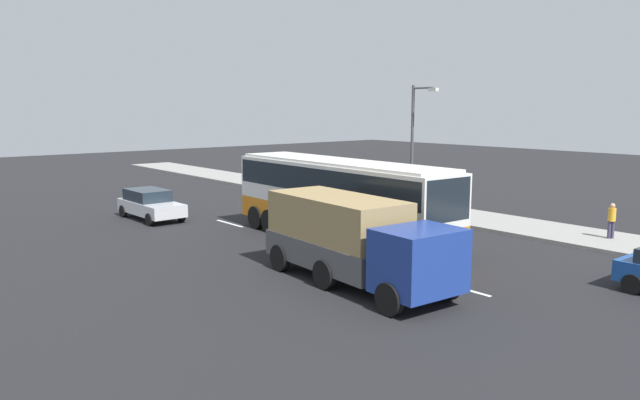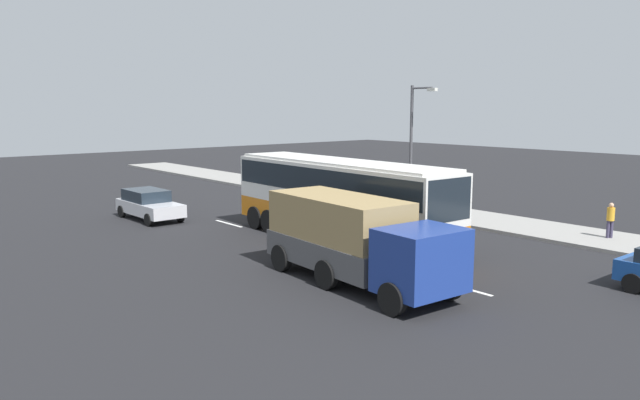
# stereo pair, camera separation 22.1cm
# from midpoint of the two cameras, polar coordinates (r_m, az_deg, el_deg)

# --- Properties ---
(ground_plane) EXTENTS (120.00, 120.00, 0.00)m
(ground_plane) POSITION_cam_midpoint_polar(r_m,az_deg,el_deg) (25.77, 3.88, -4.21)
(ground_plane) COLOR black
(sidewalk_curb) EXTENTS (80.00, 4.00, 0.15)m
(sidewalk_curb) POSITION_cam_midpoint_polar(r_m,az_deg,el_deg) (32.01, 14.64, -1.78)
(sidewalk_curb) COLOR gray
(sidewalk_curb) RESTS_ON ground_plane
(lane_centreline) EXTENTS (41.88, 0.16, 0.01)m
(lane_centreline) POSITION_cam_midpoint_polar(r_m,az_deg,el_deg) (20.62, 11.25, -7.67)
(lane_centreline) COLOR white
(lane_centreline) RESTS_ON ground_plane
(coach_bus) EXTENTS (12.03, 3.02, 3.57)m
(coach_bus) POSITION_cam_midpoint_polar(r_m,az_deg,el_deg) (25.60, 1.57, 0.75)
(coach_bus) COLOR orange
(coach_bus) RESTS_ON ground_plane
(cargo_truck) EXTENTS (7.72, 3.04, 2.82)m
(cargo_truck) POSITION_cam_midpoint_polar(r_m,az_deg,el_deg) (19.78, 3.01, -3.63)
(cargo_truck) COLOR navy
(cargo_truck) RESTS_ON ground_plane
(car_silver_hatch) EXTENTS (4.54, 1.99, 1.54)m
(car_silver_hatch) POSITION_cam_midpoint_polar(r_m,az_deg,el_deg) (32.51, -16.16, -0.37)
(car_silver_hatch) COLOR silver
(car_silver_hatch) RESTS_ON ground_plane
(pedestrian_near_curb) EXTENTS (0.32, 0.32, 1.65)m
(pedestrian_near_curb) POSITION_cam_midpoint_polar(r_m,az_deg,el_deg) (33.60, 8.26, 0.67)
(pedestrian_near_curb) COLOR black
(pedestrian_near_curb) RESTS_ON sidewalk_curb
(pedestrian_at_crossing) EXTENTS (0.32, 0.32, 1.55)m
(pedestrian_at_crossing) POSITION_cam_midpoint_polar(r_m,az_deg,el_deg) (28.92, 25.71, -1.55)
(pedestrian_at_crossing) COLOR #38334C
(pedestrian_at_crossing) RESTS_ON sidewalk_curb
(street_lamp) EXTENTS (1.66, 0.24, 6.79)m
(street_lamp) POSITION_cam_midpoint_polar(r_m,az_deg,el_deg) (32.10, 8.69, 5.58)
(street_lamp) COLOR #47474C
(street_lamp) RESTS_ON sidewalk_curb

